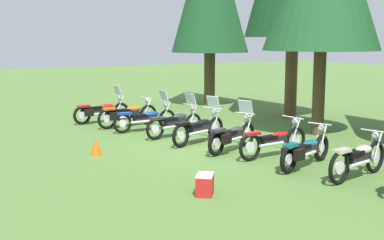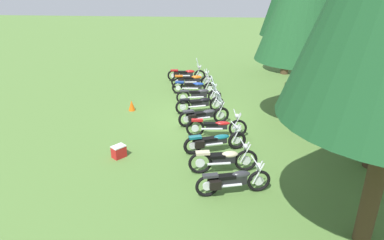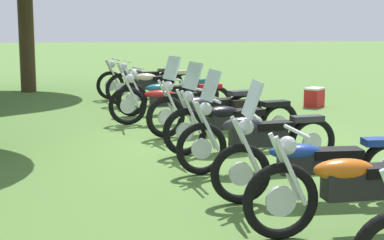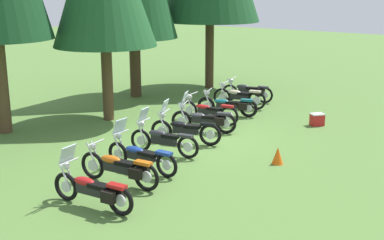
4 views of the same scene
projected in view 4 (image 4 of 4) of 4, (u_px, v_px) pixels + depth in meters
The scene contains 13 objects.
ground_plane at pixel (192, 138), 16.57m from camera, with size 80.00×80.00×0.00m, color #547A38.
motorcycle_0 at pixel (93, 189), 11.23m from camera, with size 0.67×2.25×1.35m.
motorcycle_1 at pixel (120, 167), 12.53m from camera, with size 0.71×2.37×1.01m.
motorcycle_2 at pixel (140, 155), 13.49m from camera, with size 0.60×2.34×1.34m.
motorcycle_3 at pixel (163, 139), 14.80m from camera, with size 0.70×2.21×1.35m.
motorcycle_4 at pixel (185, 129), 15.85m from camera, with size 0.98×2.21×1.36m.
motorcycle_5 at pixel (204, 119), 17.06m from camera, with size 1.03×2.12×1.36m.
motorcycle_6 at pixel (208, 111), 18.26m from camera, with size 0.77×2.37×1.01m.
motorcycle_7 at pixel (229, 105), 19.21m from camera, with size 1.01×2.24×0.99m.
motorcycle_8 at pixel (239, 96), 20.46m from camera, with size 0.72×2.21×1.03m.
motorcycle_9 at pixel (248, 91), 21.53m from camera, with size 0.93×2.17×1.00m.
picnic_cooler at pixel (317, 119), 17.96m from camera, with size 0.56×0.54×0.43m.
traffic_cone at pixel (278, 156), 14.08m from camera, with size 0.32×0.32×0.48m, color #EA590F.
Camera 4 is at (-12.89, -9.26, 4.82)m, focal length 47.53 mm.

